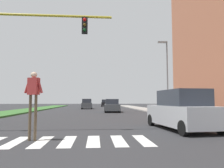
% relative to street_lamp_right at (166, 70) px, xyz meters
% --- Properties ---
extents(ground_plane, '(140.00, 140.00, 0.00)m').
position_rel_street_lamp_right_xyz_m(ground_plane, '(-8.28, 8.79, -4.59)').
color(ground_plane, '#2D2D30').
extents(crosswalk, '(5.85, 2.20, 0.01)m').
position_rel_street_lamp_right_xyz_m(crosswalk, '(-8.28, -13.40, -4.59)').
color(crosswalk, silver).
rests_on(crosswalk, ground_plane).
extents(median_strip, '(3.94, 64.00, 0.15)m').
position_rel_street_lamp_right_xyz_m(median_strip, '(-17.01, 6.79, -4.52)').
color(median_strip, '#386B2D').
rests_on(median_strip, ground_plane).
extents(sidewalk_right, '(3.00, 64.00, 0.15)m').
position_rel_street_lamp_right_xyz_m(sidewalk_right, '(0.60, 6.79, -4.52)').
color(sidewalk_right, '#9E9991').
rests_on(sidewalk_right, ground_plane).
extents(street_lamp_right, '(1.02, 0.24, 7.50)m').
position_rel_street_lamp_right_xyz_m(street_lamp_right, '(0.00, 0.00, 0.00)').
color(street_lamp_right, slate).
rests_on(street_lamp_right, sidewalk_right).
extents(pedestrian_performer, '(0.74, 0.33, 2.49)m').
position_rel_street_lamp_right_xyz_m(pedestrian_performer, '(-9.58, -13.18, -2.93)').
color(pedestrian_performer, brown).
rests_on(pedestrian_performer, ground_plane).
extents(suv_crossing, '(2.35, 4.76, 1.97)m').
position_rel_street_lamp_right_xyz_m(suv_crossing, '(-3.04, -10.80, -3.66)').
color(suv_crossing, '#B7B7BC').
rests_on(suv_crossing, ground_plane).
extents(sedan_midblock, '(2.03, 4.42, 1.65)m').
position_rel_street_lamp_right_xyz_m(sedan_midblock, '(-5.22, 5.72, -3.83)').
color(sedan_midblock, '#474C51').
rests_on(sedan_midblock, ground_plane).
extents(sedan_distant, '(1.96, 4.35, 1.76)m').
position_rel_street_lamp_right_xyz_m(sedan_distant, '(-8.83, 16.49, -3.78)').
color(sedan_distant, '#474C51').
rests_on(sedan_distant, ground_plane).
extents(sedan_far_horizon, '(2.00, 4.30, 1.73)m').
position_rel_street_lamp_right_xyz_m(sedan_far_horizon, '(-4.94, 31.01, -3.80)').
color(sedan_far_horizon, black).
rests_on(sedan_far_horizon, ground_plane).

